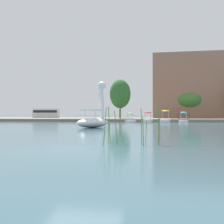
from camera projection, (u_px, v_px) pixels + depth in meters
ground_plane at (82, 149)px, 8.63m from camera, size 699.57×699.57×0.00m
shore_bank_far at (137, 119)px, 49.63m from camera, size 125.03×24.91×0.41m
swan_boat at (94, 118)px, 22.14m from camera, size 3.20×3.55×3.95m
pedal_boat_cyan at (183, 120)px, 34.01m from camera, size 1.17×1.81×1.43m
pedal_boat_yellow at (165, 119)px, 34.65m from camera, size 1.54×2.46×1.65m
pedal_boat_red at (148, 119)px, 35.14m from camera, size 1.27×2.20×1.43m
pedal_boat_lime at (131, 120)px, 35.12m from camera, size 1.33×1.89×1.30m
tree_broadleaf_right at (188, 100)px, 49.33m from camera, size 6.73×6.27×5.13m
tree_broadleaf_left at (120, 94)px, 47.26m from camera, size 4.94×4.95×6.92m
bicycle_parked at (184, 116)px, 38.30m from camera, size 1.80×0.08×0.77m
parked_van at (46, 113)px, 51.70m from camera, size 5.15×2.33×1.75m
apartment_block at (192, 88)px, 54.08m from camera, size 15.99×14.24×12.04m
reed_clump_foreground at (128, 127)px, 9.95m from camera, size 2.06×1.08×1.58m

